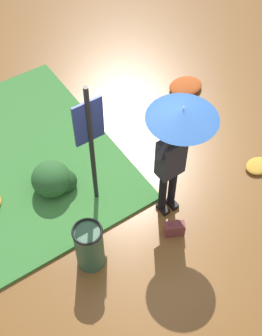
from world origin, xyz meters
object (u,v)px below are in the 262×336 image
at_px(info_sign_post, 90,135).
at_px(person_with_umbrella, 177,136).
at_px(handbag, 174,229).
at_px(trash_bin, 89,246).

bearing_deg(info_sign_post, person_with_umbrella, -39.47).
distance_m(handbag, trash_bin, 1.33).
xyz_separation_m(info_sign_post, trash_bin, (-0.64, -0.92, -1.03)).
distance_m(info_sign_post, trash_bin, 1.52).
relative_size(info_sign_post, handbag, 6.22).
height_order(person_with_umbrella, info_sign_post, info_sign_post).
bearing_deg(handbag, trash_bin, 166.77).
bearing_deg(person_with_umbrella, info_sign_post, 140.53).
relative_size(handbag, trash_bin, 0.44).
xyz_separation_m(person_with_umbrella, info_sign_post, (-0.90, 0.74, -0.11)).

